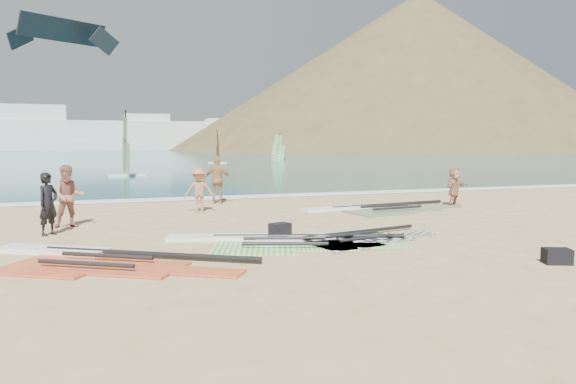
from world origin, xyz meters
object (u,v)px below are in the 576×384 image
object	(u,v)px
gear_bag_far	(557,256)
beachgoer_left	(69,196)
rig_green	(265,242)
beachgoer_back	(218,180)
rig_grey	(337,240)
gear_bag_near	(280,229)
rig_orange	(372,209)
beachgoer_right	(454,187)
beachgoer_mid	(199,190)
rig_red	(89,259)
person_wetsuit	(48,204)

from	to	relation	value
gear_bag_far	beachgoer_left	distance (m)	13.56
rig_green	beachgoer_back	world-z (taller)	beachgoer_back
rig_grey	gear_bag_near	xyz separation A→B (m)	(-1.12, 1.40, 0.12)
rig_orange	beachgoer_back	distance (m)	6.65
rig_orange	gear_bag_near	bearing A→B (deg)	-147.93
beachgoer_left	rig_green	bearing A→B (deg)	-48.44
beachgoer_right	gear_bag_far	bearing A→B (deg)	-140.63
beachgoer_left	gear_bag_far	bearing A→B (deg)	-46.42
rig_grey	beachgoer_left	bearing A→B (deg)	130.78
beachgoer_mid	beachgoer_right	bearing A→B (deg)	5.74
beachgoer_left	beachgoer_right	world-z (taller)	beachgoer_left
rig_red	gear_bag_near	xyz separation A→B (m)	(5.06, 1.80, 0.12)
rig_red	beachgoer_back	xyz separation A→B (m)	(5.07, 10.20, 0.95)
rig_green	rig_red	bearing A→B (deg)	-153.00
rig_red	beachgoer_right	size ratio (longest dim) A/B	3.62
person_wetsuit	beachgoer_mid	size ratio (longest dim) A/B	1.07
rig_orange	beachgoer_back	bearing A→B (deg)	133.42
rig_orange	person_wetsuit	size ratio (longest dim) A/B	3.73
rig_green	gear_bag_near	size ratio (longest dim) A/B	11.31
rig_green	gear_bag_near	distance (m)	1.35
rig_red	gear_bag_far	world-z (taller)	gear_bag_far
gear_bag_far	beachgoer_right	bearing A→B (deg)	65.90
beachgoer_left	person_wetsuit	bearing A→B (deg)	-114.59
person_wetsuit	beachgoer_right	size ratio (longest dim) A/B	1.12
gear_bag_far	beachgoer_right	size ratio (longest dim) A/B	0.35
gear_bag_far	gear_bag_near	bearing A→B (deg)	129.67
gear_bag_far	beachgoer_left	world-z (taller)	beachgoer_left
beachgoer_back	rig_grey	bearing A→B (deg)	116.17
rig_orange	gear_bag_far	world-z (taller)	gear_bag_far
rig_orange	beachgoer_back	xyz separation A→B (m)	(-5.12, 4.14, 0.95)
person_wetsuit	beachgoer_back	world-z (taller)	beachgoer_back
rig_grey	rig_orange	world-z (taller)	rig_orange
rig_green	rig_red	xyz separation A→B (m)	(-4.29, -0.70, 0.00)
beachgoer_left	beachgoer_mid	xyz separation A→B (m)	(4.42, 2.32, -0.13)
rig_red	gear_bag_far	distance (m)	10.23
rig_green	beachgoer_back	distance (m)	9.58
rig_orange	gear_bag_far	size ratio (longest dim) A/B	11.88
gear_bag_near	person_wetsuit	size ratio (longest dim) A/B	0.31
rig_green	person_wetsuit	bearing A→B (deg)	166.54
rig_green	beachgoer_mid	distance (m)	6.99
rig_grey	rig_red	bearing A→B (deg)	170.41
person_wetsuit	beachgoer_back	distance (m)	8.77
person_wetsuit	beachgoer_right	world-z (taller)	person_wetsuit
rig_grey	gear_bag_near	size ratio (longest dim) A/B	9.82
rig_green	rig_orange	size ratio (longest dim) A/B	0.93
beachgoer_left	beachgoer_right	size ratio (longest dim) A/B	1.21
rig_green	gear_bag_far	distance (m)	6.83
beachgoer_right	rig_grey	bearing A→B (deg)	-169.93
rig_green	gear_bag_far	size ratio (longest dim) A/B	11.06
gear_bag_far	beachgoer_left	bearing A→B (deg)	138.62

